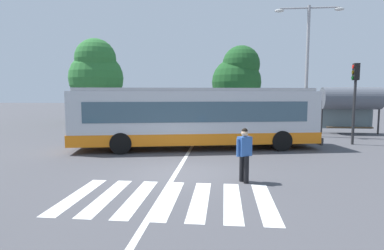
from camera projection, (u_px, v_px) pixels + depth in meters
The scene contains 14 objects.
ground_plane at pixel (179, 173), 10.78m from camera, with size 160.00×160.00×0.00m, color #47474C.
city_transit_bus at pixel (196, 117), 15.60m from camera, with size 12.52×5.02×3.06m.
pedestrian_crossing_street at pixel (244, 152), 9.60m from camera, with size 0.51×0.43×1.72m.
parked_car_silver at pixel (164, 118), 26.17m from camera, with size 2.18×4.63×1.35m.
parked_car_charcoal at pixel (197, 117), 26.50m from camera, with size 1.90×4.52×1.35m.
parked_car_teal at pixel (228, 118), 25.65m from camera, with size 1.88×4.50×1.35m.
parked_car_white at pixel (262, 118), 25.43m from camera, with size 1.97×4.55×1.35m.
traffic_light_far_corner at pixel (355, 90), 16.64m from camera, with size 0.33×0.32×4.41m.
bus_stop_shelter at pixel (351, 99), 21.19m from camera, with size 3.89×1.54×3.25m.
twin_arm_street_lamp at pixel (307, 56), 19.70m from camera, with size 4.27×0.32×8.34m.
background_tree_left at pixel (96, 73), 29.62m from camera, with size 5.15×5.15×8.01m.
background_tree_right at pixel (238, 77), 28.76m from camera, with size 4.62×4.62×7.22m.
crosswalk_painted_stripes at pixel (168, 199), 8.15m from camera, with size 5.49×3.05×0.01m.
lane_center_line at pixel (183, 161), 12.77m from camera, with size 0.16×24.00×0.01m, color silver.
Camera 1 is at (1.56, -10.45, 2.77)m, focal length 28.76 mm.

